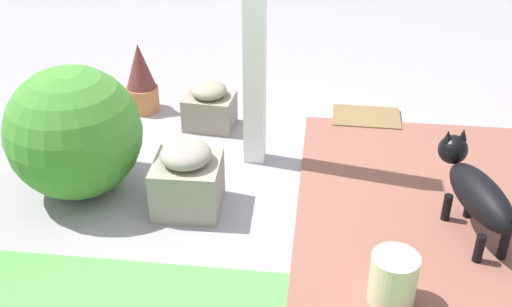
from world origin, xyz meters
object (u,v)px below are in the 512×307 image
(doormat, at_px, (366,117))
(terracotta_pot_spiky, at_px, (141,79))
(ceramic_urn, at_px, (393,280))
(round_shrub, at_px, (74,133))
(stone_planter_mid, at_px, (187,179))
(dog, at_px, (476,190))
(porch_pillar, at_px, (255,24))
(stone_planter_nearest, at_px, (209,106))

(doormat, bearing_deg, terracotta_pot_spiky, 1.67)
(ceramic_urn, bearing_deg, terracotta_pot_spiky, -46.86)
(doormat, bearing_deg, round_shrub, 33.12)
(stone_planter_mid, xyz_separation_m, dog, (-1.83, 0.07, 0.11))
(terracotta_pot_spiky, relative_size, ceramic_urn, 1.91)
(porch_pillar, bearing_deg, dog, 152.38)
(porch_pillar, height_order, round_shrub, porch_pillar)
(round_shrub, height_order, terracotta_pot_spiky, round_shrub)
(stone_planter_nearest, bearing_deg, stone_planter_mid, 93.47)
(stone_planter_nearest, height_order, round_shrub, round_shrub)
(porch_pillar, distance_m, stone_planter_mid, 1.15)
(terracotta_pot_spiky, distance_m, dog, 2.94)
(stone_planter_mid, height_order, dog, dog)
(porch_pillar, height_order, dog, porch_pillar)
(terracotta_pot_spiky, height_order, doormat, terracotta_pot_spiky)
(stone_planter_nearest, bearing_deg, round_shrub, 55.23)
(stone_planter_mid, xyz_separation_m, round_shrub, (0.79, -0.12, 0.23))
(ceramic_urn, relative_size, doormat, 0.56)
(stone_planter_mid, bearing_deg, round_shrub, -8.87)
(terracotta_pot_spiky, bearing_deg, dog, 149.96)
(terracotta_pot_spiky, distance_m, doormat, 1.97)
(dog, height_order, ceramic_urn, dog)
(porch_pillar, bearing_deg, doormat, -139.06)
(doormat, bearing_deg, dog, 111.04)
(stone_planter_nearest, xyz_separation_m, doormat, (-1.31, -0.29, -0.17))
(dog, bearing_deg, ceramic_urn, 51.97)
(terracotta_pot_spiky, xyz_separation_m, ceramic_urn, (-2.01, 2.15, -0.13))
(doormat, bearing_deg, stone_planter_nearest, 12.31)
(round_shrub, distance_m, dog, 2.63)
(stone_planter_mid, bearing_deg, ceramic_urn, 150.02)
(porch_pillar, relative_size, dog, 2.56)
(round_shrub, xyz_separation_m, doormat, (-2.04, -1.33, -0.45))
(terracotta_pot_spiky, relative_size, dog, 0.74)
(ceramic_urn, bearing_deg, round_shrub, -22.65)
(stone_planter_nearest, relative_size, terracotta_pot_spiky, 0.69)
(ceramic_urn, bearing_deg, stone_planter_mid, -29.98)
(porch_pillar, bearing_deg, ceramic_urn, 122.93)
(round_shrub, height_order, dog, round_shrub)
(porch_pillar, xyz_separation_m, doormat, (-0.88, -0.76, -1.06))
(stone_planter_mid, relative_size, doormat, 0.86)
(stone_planter_mid, height_order, doormat, stone_planter_mid)
(round_shrub, bearing_deg, porch_pillar, -153.90)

